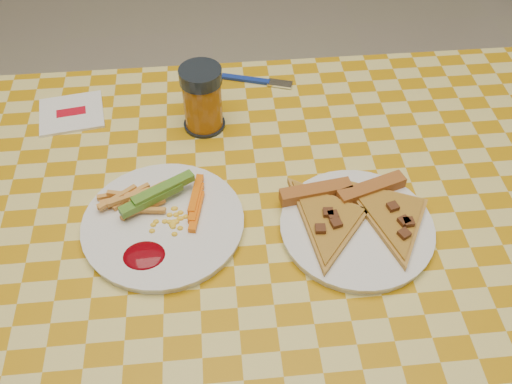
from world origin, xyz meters
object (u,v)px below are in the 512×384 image
at_px(table, 232,257).
at_px(drink_glass, 202,99).
at_px(plate_left, 163,225).
at_px(plate_right, 356,229).

distance_m(table, drink_glass, 0.28).
xyz_separation_m(plate_left, drink_glass, (0.07, 0.24, 0.05)).
height_order(table, plate_right, plate_right).
relative_size(plate_left, plate_right, 1.06).
bearing_deg(drink_glass, table, -82.58).
xyz_separation_m(table, plate_left, (-0.10, 0.01, 0.08)).
distance_m(table, plate_right, 0.21).
bearing_deg(plate_right, table, 173.29).
height_order(plate_right, drink_glass, drink_glass).
bearing_deg(drink_glass, plate_left, -106.94).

